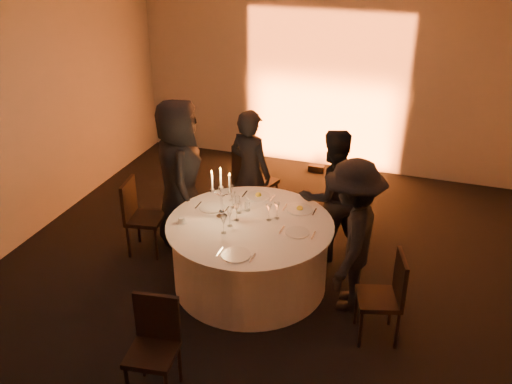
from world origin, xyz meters
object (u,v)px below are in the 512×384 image
(candelabra, at_px, (221,200))
(coffee_cup, at_px, (181,220))
(chair_back_right, at_px, (342,198))
(chair_right, at_px, (387,293))
(chair_left, at_px, (139,213))
(chair_front, at_px, (155,341))
(guest_back_left, at_px, (250,172))
(guest_back_right, at_px, (331,195))
(chair_back_left, at_px, (252,179))
(banquet_table, at_px, (250,254))
(guest_right, at_px, (351,237))
(guest_left, at_px, (179,174))

(candelabra, bearing_deg, coffee_cup, -144.86)
(chair_back_right, height_order, chair_right, chair_right)
(chair_left, height_order, chair_front, chair_left)
(guest_back_left, bearing_deg, chair_right, 160.39)
(guest_back_left, bearing_deg, chair_front, 112.06)
(guest_back_right, xyz_separation_m, coffee_cup, (-1.39, -1.09, -0.01))
(coffee_cup, relative_size, candelabra, 0.18)
(chair_back_right, height_order, chair_front, chair_front)
(candelabra, bearing_deg, guest_back_left, 93.09)
(chair_front, bearing_deg, chair_back_right, 65.15)
(chair_back_left, height_order, coffee_cup, chair_back_left)
(banquet_table, height_order, chair_back_left, chair_back_left)
(chair_back_right, distance_m, candelabra, 1.84)
(chair_back_left, bearing_deg, banquet_table, 124.49)
(guest_back_right, bearing_deg, chair_back_right, -132.32)
(chair_left, bearing_deg, chair_right, -111.10)
(guest_back_right, relative_size, candelabra, 2.69)
(chair_right, bearing_deg, guest_back_right, -163.41)
(guest_back_right, distance_m, guest_right, 0.97)
(chair_back_right, relative_size, coffee_cup, 7.93)
(chair_right, height_order, guest_left, guest_left)
(chair_front, bearing_deg, chair_right, 28.77)
(chair_back_right, bearing_deg, guest_back_left, -9.27)
(chair_front, bearing_deg, chair_left, 114.88)
(banquet_table, distance_m, chair_front, 1.74)
(chair_front, distance_m, guest_left, 2.49)
(chair_back_right, relative_size, chair_front, 0.95)
(chair_right, xyz_separation_m, guest_back_right, (-0.83, 1.27, 0.29))
(chair_back_left, xyz_separation_m, chair_back_right, (1.19, 0.04, -0.11))
(chair_left, xyz_separation_m, guest_back_left, (1.09, 0.91, 0.29))
(chair_back_left, xyz_separation_m, chair_front, (0.21, -3.13, -0.08))
(chair_right, distance_m, guest_back_right, 1.55)
(coffee_cup, bearing_deg, chair_front, -73.41)
(chair_back_left, relative_size, guest_back_right, 0.65)
(chair_front, height_order, guest_right, guest_right)
(coffee_cup, bearing_deg, guest_right, 6.63)
(guest_left, height_order, guest_back_right, guest_left)
(banquet_table, bearing_deg, coffee_cup, -162.10)
(chair_back_right, distance_m, chair_front, 3.31)
(chair_right, height_order, chair_front, chair_right)
(guest_right, bearing_deg, chair_right, 47.11)
(guest_left, bearing_deg, guest_back_right, -108.92)
(guest_back_right, bearing_deg, chair_left, -22.23)
(chair_left, height_order, guest_left, guest_left)
(banquet_table, height_order, chair_back_right, chair_back_right)
(guest_back_left, relative_size, coffee_cup, 14.87)
(banquet_table, height_order, guest_right, guest_right)
(candelabra, bearing_deg, guest_left, 144.16)
(guest_back_left, distance_m, guest_right, 1.88)
(guest_left, xyz_separation_m, guest_back_left, (0.70, 0.55, -0.11))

